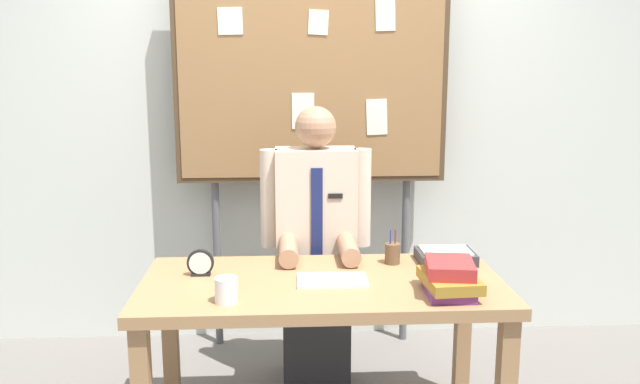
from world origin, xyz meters
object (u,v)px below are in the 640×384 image
at_px(book_stack, 450,278).
at_px(pen_holder, 392,253).
at_px(person, 316,258).
at_px(coffee_mug, 226,290).
at_px(desk, 322,302).
at_px(open_notebook, 332,280).
at_px(desk_clock, 200,264).
at_px(bulletin_board, 312,74).
at_px(paper_tray, 445,256).

relative_size(book_stack, pen_holder, 1.84).
distance_m(person, coffee_mug, 0.88).
bearing_deg(person, coffee_mug, -116.19).
height_order(desk, open_notebook, open_notebook).
xyz_separation_m(desk_clock, coffee_mug, (0.14, -0.33, -0.00)).
bearing_deg(desk, pen_holder, 33.22).
bearing_deg(book_stack, pen_holder, 111.42).
xyz_separation_m(person, open_notebook, (0.04, -0.56, 0.07)).
bearing_deg(desk_clock, bulletin_board, 60.05).
distance_m(bulletin_board, open_notebook, 1.32).
distance_m(person, book_stack, 0.90).
bearing_deg(bulletin_board, person, -90.02).
bearing_deg(bulletin_board, pen_holder, -66.76).
distance_m(person, pen_holder, 0.48).
height_order(open_notebook, paper_tray, paper_tray).
relative_size(desk, coffee_mug, 15.44).
height_order(desk, bulletin_board, bulletin_board).
xyz_separation_m(book_stack, open_notebook, (-0.46, 0.17, -0.06)).
relative_size(desk_clock, pen_holder, 0.73).
relative_size(open_notebook, pen_holder, 1.85).
xyz_separation_m(bulletin_board, desk_clock, (-0.52, -0.91, -0.79)).
height_order(open_notebook, pen_holder, pen_holder).
bearing_deg(open_notebook, paper_tray, 24.95).
height_order(desk, desk_clock, desk_clock).
bearing_deg(open_notebook, desk_clock, 168.47).
xyz_separation_m(book_stack, pen_holder, (-0.16, 0.41, -0.02)).
bearing_deg(bulletin_board, book_stack, -67.38).
bearing_deg(book_stack, person, 124.09).
height_order(desk, pen_holder, pen_holder).
relative_size(bulletin_board, open_notebook, 7.53).
relative_size(person, desk_clock, 12.32).
xyz_separation_m(desk_clock, pen_holder, (0.86, 0.13, -0.00)).
height_order(desk, person, person).
xyz_separation_m(open_notebook, desk_clock, (-0.56, 0.11, 0.05)).
relative_size(desk, book_stack, 5.22).
relative_size(bulletin_board, pen_holder, 13.93).
distance_m(desk, bulletin_board, 1.37).
bearing_deg(person, desk, -90.00).
bearing_deg(bulletin_board, desk_clock, -119.95).
bearing_deg(open_notebook, person, 94.10).
height_order(open_notebook, coffee_mug, coffee_mug).
distance_m(desk, paper_tray, 0.64).
relative_size(book_stack, desk_clock, 2.53).
xyz_separation_m(bulletin_board, pen_holder, (0.34, -0.78, -0.80)).
height_order(person, pen_holder, person).
distance_m(person, open_notebook, 0.57).
xyz_separation_m(bulletin_board, book_stack, (0.50, -1.19, -0.78)).
xyz_separation_m(open_notebook, coffee_mug, (-0.42, -0.22, 0.04)).
xyz_separation_m(person, paper_tray, (0.59, -0.31, 0.09)).
bearing_deg(open_notebook, bulletin_board, 92.26).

